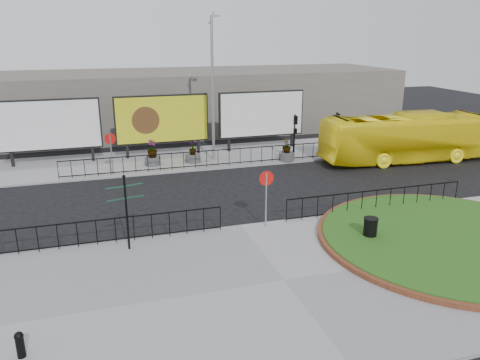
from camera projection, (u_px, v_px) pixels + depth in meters
name	position (u px, v px, depth m)	size (l,w,h in m)	color
ground	(241.00, 227.00, 20.40)	(90.00, 90.00, 0.00)	black
pavement_near	(284.00, 282.00, 15.82)	(30.00, 10.00, 0.12)	gray
pavement_far	(189.00, 158.00, 31.32)	(44.00, 6.00, 0.12)	gray
brick_edge	(448.00, 239.00, 18.77)	(10.40, 10.40, 0.18)	brown
grass_lawn	(448.00, 238.00, 18.76)	(10.00, 10.00, 0.22)	#275516
railing_near_left	(97.00, 232.00, 18.26)	(10.00, 0.10, 1.10)	black
railing_near_right	(376.00, 200.00, 21.73)	(9.00, 0.10, 1.10)	black
railing_far	(212.00, 158.00, 28.95)	(18.00, 0.10, 1.10)	black
speed_sign_far	(111.00, 145.00, 27.01)	(0.64, 0.07, 2.47)	gray
speed_sign_near	(266.00, 186.00, 19.74)	(0.64, 0.07, 2.47)	gray
billboard_left	(50.00, 125.00, 29.08)	(6.20, 0.31, 4.10)	black
billboard_mid	(162.00, 119.00, 31.03)	(6.20, 0.31, 4.10)	black
billboard_right	(262.00, 114.00, 32.97)	(6.20, 0.31, 4.10)	black
lamp_post	(213.00, 87.00, 29.39)	(0.74, 0.18, 9.23)	gray
signal_pole_a	(295.00, 130.00, 30.09)	(0.22, 0.26, 3.00)	black
signal_pole_b	(337.00, 128.00, 30.92)	(0.22, 0.26, 3.00)	black
building_backdrop	(165.00, 102.00, 39.71)	(40.00, 10.00, 5.00)	#625F56
fingerpost_sign	(126.00, 205.00, 17.56)	(1.40, 0.50, 3.00)	black
bollard	(20.00, 343.00, 11.97)	(0.24, 0.24, 0.74)	black
litter_bin	(370.00, 229.00, 18.72)	(0.58, 0.58, 0.96)	black
bus	(406.00, 138.00, 30.38)	(2.66, 11.35, 3.16)	yellow
planter_a	(153.00, 155.00, 29.33)	(0.98, 0.98, 1.61)	#4C4C4F
planter_b	(193.00, 155.00, 30.06)	(0.97, 0.97, 1.36)	#4C4C4F
planter_c	(287.00, 153.00, 30.45)	(1.01, 1.01, 1.48)	#4C4C4F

